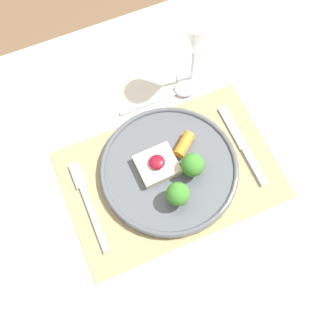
# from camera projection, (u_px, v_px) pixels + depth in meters

# --- Properties ---
(ground_plane) EXTENTS (8.00, 8.00, 0.00)m
(ground_plane) POSITION_uv_depth(u_px,v_px,m) (170.00, 242.00, 1.56)
(ground_plane) COLOR brown
(dining_table) EXTENTS (1.22, 0.91, 0.76)m
(dining_table) POSITION_uv_depth(u_px,v_px,m) (170.00, 190.00, 0.95)
(dining_table) COLOR beige
(dining_table) RESTS_ON ground_plane
(placemat) EXTENTS (0.46, 0.31, 0.00)m
(placemat) POSITION_uv_depth(u_px,v_px,m) (171.00, 174.00, 0.85)
(placemat) COLOR #9E895B
(placemat) RESTS_ON dining_table
(dinner_plate) EXTENTS (0.30, 0.30, 0.08)m
(dinner_plate) POSITION_uv_depth(u_px,v_px,m) (169.00, 170.00, 0.84)
(dinner_plate) COLOR #4C5156
(dinner_plate) RESTS_ON placemat
(fork) EXTENTS (0.02, 0.21, 0.01)m
(fork) POSITION_uv_depth(u_px,v_px,m) (87.00, 200.00, 0.83)
(fork) COLOR #B2B2B7
(fork) RESTS_ON placemat
(knife) EXTENTS (0.02, 0.21, 0.01)m
(knife) POSITION_uv_depth(u_px,v_px,m) (245.00, 150.00, 0.87)
(knife) COLOR #B2B2B7
(knife) RESTS_ON placemat
(spoon) EXTENTS (0.19, 0.04, 0.02)m
(spoon) POSITION_uv_depth(u_px,v_px,m) (178.00, 92.00, 0.93)
(spoon) COLOR #B2B2B7
(spoon) RESTS_ON dining_table
(wine_glass_near) EXTENTS (0.07, 0.07, 0.20)m
(wine_glass_near) POSITION_uv_depth(u_px,v_px,m) (195.00, 40.00, 0.82)
(wine_glass_near) COLOR white
(wine_glass_near) RESTS_ON dining_table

